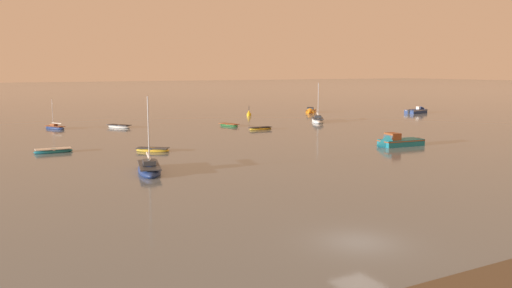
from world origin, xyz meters
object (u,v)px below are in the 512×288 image
rowboat_moored_6 (261,129)px  channel_buoy (249,114)px  rowboat_moored_0 (153,150)px  sailboat_moored_1 (55,128)px  rowboat_moored_1 (53,151)px  sailboat_moored_0 (318,120)px  motorboat_moored_3 (310,112)px  rowboat_moored_2 (229,125)px  motorboat_moored_1 (418,112)px  sailboat_moored_2 (149,169)px  motorboat_moored_0 (394,143)px  rowboat_moored_5 (119,127)px

rowboat_moored_6 → channel_buoy: size_ratio=1.72×
rowboat_moored_0 → sailboat_moored_1: size_ratio=0.81×
rowboat_moored_0 → rowboat_moored_1: (-10.36, 4.85, 0.01)m
sailboat_moored_0 → motorboat_moored_3: bearing=-178.8°
rowboat_moored_2 → rowboat_moored_6: size_ratio=1.08×
rowboat_moored_6 → sailboat_moored_0: bearing=22.0°
motorboat_moored_1 → sailboat_moored_0: bearing=177.5°
sailboat_moored_0 → rowboat_moored_0: (-37.59, -19.17, -0.15)m
sailboat_moored_0 → sailboat_moored_2: 52.20m
motorboat_moored_0 → motorboat_moored_3: 51.38m
sailboat_moored_0 → rowboat_moored_1: size_ratio=1.73×
rowboat_moored_5 → rowboat_moored_0: bearing=-41.0°
rowboat_moored_2 → rowboat_moored_5: bearing=-130.8°
motorboat_moored_0 → channel_buoy: 47.04m
channel_buoy → rowboat_moored_6: bearing=-114.1°
motorboat_moored_1 → rowboat_moored_2: 49.01m
rowboat_moored_2 → rowboat_moored_5: rowboat_moored_5 is taller
sailboat_moored_0 → sailboat_moored_2: size_ratio=1.00×
sailboat_moored_0 → channel_buoy: sailboat_moored_0 is taller
motorboat_moored_1 → sailboat_moored_2: sailboat_moored_2 is taller
rowboat_moored_1 → channel_buoy: bearing=37.5°
sailboat_moored_0 → rowboat_moored_6: sailboat_moored_0 is taller
motorboat_moored_0 → sailboat_moored_2: (-32.21, -1.37, -0.06)m
motorboat_moored_1 → rowboat_moored_2: size_ratio=1.62×
sailboat_moored_0 → rowboat_moored_2: 17.58m
rowboat_moored_6 → sailboat_moored_2: bearing=-134.7°
rowboat_moored_5 → sailboat_moored_0: bearing=42.2°
rowboat_moored_2 → motorboat_moored_1: bearing=76.1°
motorboat_moored_0 → channel_buoy: (4.45, 46.83, 0.08)m
rowboat_moored_0 → rowboat_moored_1: rowboat_moored_1 is taller
motorboat_moored_1 → rowboat_moored_1: (-79.26, -19.87, -0.13)m
sailboat_moored_0 → sailboat_moored_2: (-41.86, -31.18, -0.00)m
sailboat_moored_1 → motorboat_moored_3: size_ratio=1.02×
rowboat_moored_5 → channel_buoy: bearing=72.4°
motorboat_moored_3 → sailboat_moored_1: bearing=-41.9°
motorboat_moored_1 → sailboat_moored_2: (-73.16, -36.73, 0.01)m
rowboat_moored_1 → rowboat_moored_6: size_ratio=1.10×
rowboat_moored_0 → rowboat_moored_1: 11.44m
sailboat_moored_2 → rowboat_moored_1: bearing=-146.2°
motorboat_moored_0 → rowboat_moored_0: bearing=-16.1°
motorboat_moored_0 → rowboat_moored_5: (-24.80, 37.95, -0.19)m
motorboat_moored_3 → channel_buoy: size_ratio=2.14×
rowboat_moored_0 → sailboat_moored_2: bearing=-72.5°
rowboat_moored_5 → sailboat_moored_2: (-7.41, -39.32, 0.14)m
motorboat_moored_0 → rowboat_moored_1: (-38.31, 15.49, -0.20)m
rowboat_moored_1 → rowboat_moored_6: bearing=16.0°
rowboat_moored_5 → channel_buoy: size_ratio=1.95×
motorboat_moored_0 → rowboat_moored_1: size_ratio=1.58×
rowboat_moored_0 → motorboat_moored_3: bearing=74.2°
rowboat_moored_0 → motorboat_moored_3: 60.47m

